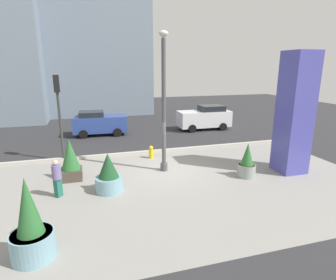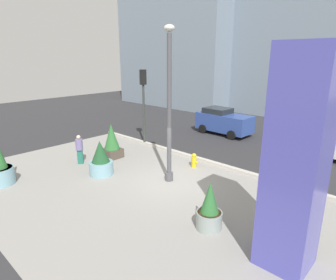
# 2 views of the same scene
# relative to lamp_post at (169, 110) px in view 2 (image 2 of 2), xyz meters

# --- Properties ---
(ground_plane) EXTENTS (60.00, 60.00, 0.00)m
(ground_plane) POSITION_rel_lamp_post_xyz_m (0.15, 3.95, -3.27)
(ground_plane) COLOR #2D2D30
(plaza_pavement) EXTENTS (18.00, 10.00, 0.02)m
(plaza_pavement) POSITION_rel_lamp_post_xyz_m (0.15, -2.05, -3.27)
(plaza_pavement) COLOR gray
(plaza_pavement) RESTS_ON ground_plane
(curb_strip) EXTENTS (18.00, 0.24, 0.16)m
(curb_strip) POSITION_rel_lamp_post_xyz_m (0.15, 3.07, -3.19)
(curb_strip) COLOR #B7B2A8
(curb_strip) RESTS_ON ground_plane
(lamp_post) EXTENTS (0.44, 0.44, 6.71)m
(lamp_post) POSITION_rel_lamp_post_xyz_m (0.00, 0.00, 0.00)
(lamp_post) COLOR #4C4C51
(lamp_post) RESTS_ON ground_plane
(art_pillar_blue) EXTENTS (1.30, 1.30, 5.84)m
(art_pillar_blue) POSITION_rel_lamp_post_xyz_m (6.03, -1.82, -0.35)
(art_pillar_blue) COLOR #4C4CAD
(art_pillar_blue) RESTS_ON ground_plane
(potted_plant_mid_plaza) EXTENTS (1.14, 1.14, 1.68)m
(potted_plant_mid_plaza) POSITION_rel_lamp_post_xyz_m (-2.87, -1.71, -2.55)
(potted_plant_mid_plaza) COLOR #7AA8B7
(potted_plant_mid_plaza) RESTS_ON ground_plane
(potted_plant_near_right) EXTENTS (0.93, 0.93, 1.95)m
(potted_plant_near_right) POSITION_rel_lamp_post_xyz_m (-4.44, 0.10, -2.34)
(potted_plant_near_right) COLOR #4C4238
(potted_plant_near_right) RESTS_ON ground_plane
(potted_plant_curbside) EXTENTS (0.86, 0.86, 1.67)m
(potted_plant_curbside) POSITION_rel_lamp_post_xyz_m (3.57, -1.90, -2.58)
(potted_plant_curbside) COLOR gray
(potted_plant_curbside) RESTS_ON ground_plane
(fire_hydrant) EXTENTS (0.36, 0.26, 0.75)m
(fire_hydrant) POSITION_rel_lamp_post_xyz_m (-0.19, 2.07, -2.90)
(fire_hydrant) COLOR gold
(fire_hydrant) RESTS_ON ground_plane
(traffic_light_far_side) EXTENTS (0.28, 0.42, 4.71)m
(traffic_light_far_side) POSITION_rel_lamp_post_xyz_m (-4.99, 3.04, -0.10)
(traffic_light_far_side) COLOR #333833
(traffic_light_far_side) RESTS_ON ground_plane
(car_far_lane) EXTENTS (4.05, 2.05, 1.85)m
(car_far_lane) POSITION_rel_lamp_post_xyz_m (-2.75, 8.73, -2.33)
(car_far_lane) COLOR #2D4793
(car_far_lane) RESTS_ON ground_plane
(pedestrian_crossing) EXTENTS (0.50, 0.50, 1.57)m
(pedestrian_crossing) POSITION_rel_lamp_post_xyz_m (-4.89, -1.64, -2.40)
(pedestrian_crossing) COLOR #236656
(pedestrian_crossing) RESTS_ON ground_plane
(highrise_across_street) EXTENTS (14.03, 11.28, 20.40)m
(highrise_across_street) POSITION_rel_lamp_post_xyz_m (-3.54, 22.31, 6.93)
(highrise_across_street) COLOR gray
(highrise_across_street) RESTS_ON ground_plane
(office_block_flanking) EXTENTS (13.92, 10.63, 19.07)m
(office_block_flanking) POSITION_rel_lamp_post_xyz_m (-14.15, 19.11, 6.27)
(office_block_flanking) COLOR gray
(office_block_flanking) RESTS_ON ground_plane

